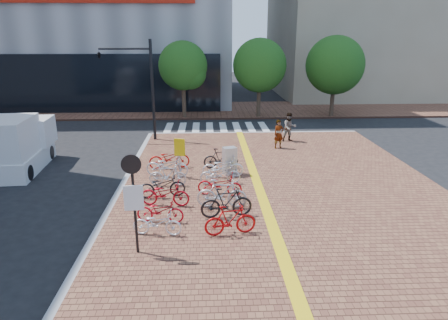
{
  "coord_description": "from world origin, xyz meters",
  "views": [
    {
      "loc": [
        -0.24,
        -14.39,
        6.47
      ],
      "look_at": [
        0.51,
        2.07,
        1.3
      ],
      "focal_mm": 32.0,
      "sensor_mm": 36.0,
      "label": 1
    }
  ],
  "objects_px": {
    "bike_9": "(222,194)",
    "traffic_light_pole": "(128,72)",
    "bike_2": "(165,193)",
    "utility_box": "(230,161)",
    "bike_12": "(223,167)",
    "bike_8": "(226,202)",
    "bike_3": "(162,186)",
    "bike_7": "(230,220)",
    "bike_6": "(169,158)",
    "bike_4": "(168,175)",
    "yellow_sign": "(179,151)",
    "notice_sign": "(133,192)",
    "bike_5": "(167,166)",
    "box_truck": "(18,145)",
    "bike_10": "(220,184)",
    "bike_1": "(160,211)",
    "bike_13": "(221,158)",
    "pedestrian_a": "(279,134)",
    "bike_11": "(220,174)",
    "bike_0": "(157,223)",
    "pedestrian_b": "(290,127)"
  },
  "relations": [
    {
      "from": "bike_7",
      "to": "traffic_light_pole",
      "type": "distance_m",
      "value": 14.46
    },
    {
      "from": "box_truck",
      "to": "bike_12",
      "type": "bearing_deg",
      "value": -10.66
    },
    {
      "from": "yellow_sign",
      "to": "bike_5",
      "type": "bearing_deg",
      "value": 163.82
    },
    {
      "from": "bike_6",
      "to": "notice_sign",
      "type": "relative_size",
      "value": 0.64
    },
    {
      "from": "bike_5",
      "to": "box_truck",
      "type": "xyz_separation_m",
      "value": [
        -7.45,
        1.67,
        0.63
      ]
    },
    {
      "from": "bike_0",
      "to": "bike_3",
      "type": "bearing_deg",
      "value": 10.64
    },
    {
      "from": "bike_5",
      "to": "traffic_light_pole",
      "type": "xyz_separation_m",
      "value": [
        -2.82,
        7.05,
        3.7
      ]
    },
    {
      "from": "bike_8",
      "to": "bike_10",
      "type": "relative_size",
      "value": 1.03
    },
    {
      "from": "yellow_sign",
      "to": "bike_4",
      "type": "bearing_deg",
      "value": -113.88
    },
    {
      "from": "bike_11",
      "to": "bike_12",
      "type": "distance_m",
      "value": 0.92
    },
    {
      "from": "bike_13",
      "to": "box_truck",
      "type": "distance_m",
      "value": 10.03
    },
    {
      "from": "bike_13",
      "to": "notice_sign",
      "type": "distance_m",
      "value": 8.56
    },
    {
      "from": "bike_1",
      "to": "box_truck",
      "type": "xyz_separation_m",
      "value": [
        -7.64,
        6.48,
        0.71
      ]
    },
    {
      "from": "bike_0",
      "to": "box_truck",
      "type": "xyz_separation_m",
      "value": [
        -7.64,
        7.42,
        0.72
      ]
    },
    {
      "from": "bike_2",
      "to": "utility_box",
      "type": "relative_size",
      "value": 1.44
    },
    {
      "from": "bike_0",
      "to": "notice_sign",
      "type": "height_order",
      "value": "notice_sign"
    },
    {
      "from": "bike_7",
      "to": "bike_0",
      "type": "bearing_deg",
      "value": 78.19
    },
    {
      "from": "utility_box",
      "to": "yellow_sign",
      "type": "distance_m",
      "value": 2.42
    },
    {
      "from": "bike_5",
      "to": "bike_4",
      "type": "bearing_deg",
      "value": -165.01
    },
    {
      "from": "bike_2",
      "to": "bike_5",
      "type": "bearing_deg",
      "value": 11.64
    },
    {
      "from": "utility_box",
      "to": "bike_9",
      "type": "bearing_deg",
      "value": -97.76
    },
    {
      "from": "bike_11",
      "to": "traffic_light_pole",
      "type": "bearing_deg",
      "value": 30.42
    },
    {
      "from": "bike_4",
      "to": "traffic_light_pole",
      "type": "height_order",
      "value": "traffic_light_pole"
    },
    {
      "from": "bike_8",
      "to": "bike_12",
      "type": "xyz_separation_m",
      "value": [
        0.05,
        4.28,
        -0.07
      ]
    },
    {
      "from": "bike_1",
      "to": "pedestrian_a",
      "type": "bearing_deg",
      "value": -23.79
    },
    {
      "from": "bike_2",
      "to": "notice_sign",
      "type": "relative_size",
      "value": 0.61
    },
    {
      "from": "bike_10",
      "to": "utility_box",
      "type": "relative_size",
      "value": 1.39
    },
    {
      "from": "bike_6",
      "to": "bike_12",
      "type": "relative_size",
      "value": 1.04
    },
    {
      "from": "box_truck",
      "to": "bike_1",
      "type": "bearing_deg",
      "value": -40.31
    },
    {
      "from": "bike_5",
      "to": "bike_1",
      "type": "bearing_deg",
      "value": -169.06
    },
    {
      "from": "bike_12",
      "to": "pedestrian_a",
      "type": "distance_m",
      "value": 5.96
    },
    {
      "from": "bike_5",
      "to": "box_truck",
      "type": "height_order",
      "value": "box_truck"
    },
    {
      "from": "bike_9",
      "to": "traffic_light_pole",
      "type": "height_order",
      "value": "traffic_light_pole"
    },
    {
      "from": "bike_4",
      "to": "pedestrian_b",
      "type": "xyz_separation_m",
      "value": [
        6.84,
        7.4,
        0.39
      ]
    },
    {
      "from": "bike_5",
      "to": "bike_6",
      "type": "height_order",
      "value": "bike_6"
    },
    {
      "from": "bike_7",
      "to": "box_truck",
      "type": "distance_m",
      "value": 12.55
    },
    {
      "from": "bike_8",
      "to": "notice_sign",
      "type": "height_order",
      "value": "notice_sign"
    },
    {
      "from": "bike_2",
      "to": "bike_12",
      "type": "height_order",
      "value": "bike_12"
    },
    {
      "from": "bike_8",
      "to": "bike_9",
      "type": "height_order",
      "value": "bike_9"
    },
    {
      "from": "bike_12",
      "to": "bike_11",
      "type": "bearing_deg",
      "value": 168.56
    },
    {
      "from": "bike_8",
      "to": "box_truck",
      "type": "bearing_deg",
      "value": 49.89
    },
    {
      "from": "bike_10",
      "to": "utility_box",
      "type": "distance_m",
      "value": 2.68
    },
    {
      "from": "bike_1",
      "to": "traffic_light_pole",
      "type": "height_order",
      "value": "traffic_light_pole"
    },
    {
      "from": "bike_6",
      "to": "bike_10",
      "type": "bearing_deg",
      "value": -156.54
    },
    {
      "from": "bike_8",
      "to": "pedestrian_b",
      "type": "distance_m",
      "value": 11.55
    },
    {
      "from": "bike_6",
      "to": "bike_4",
      "type": "bearing_deg",
      "value": 173.61
    },
    {
      "from": "bike_12",
      "to": "box_truck",
      "type": "distance_m",
      "value": 10.23
    },
    {
      "from": "bike_3",
      "to": "bike_7",
      "type": "relative_size",
      "value": 1.09
    },
    {
      "from": "bike_4",
      "to": "yellow_sign",
      "type": "relative_size",
      "value": 0.89
    },
    {
      "from": "bike_10",
      "to": "bike_9",
      "type": "bearing_deg",
      "value": -167.42
    }
  ]
}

